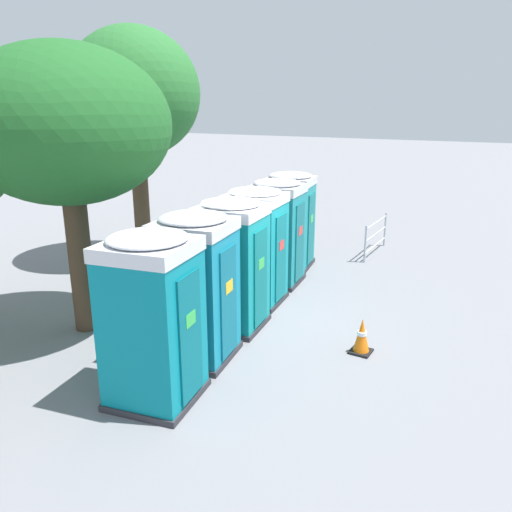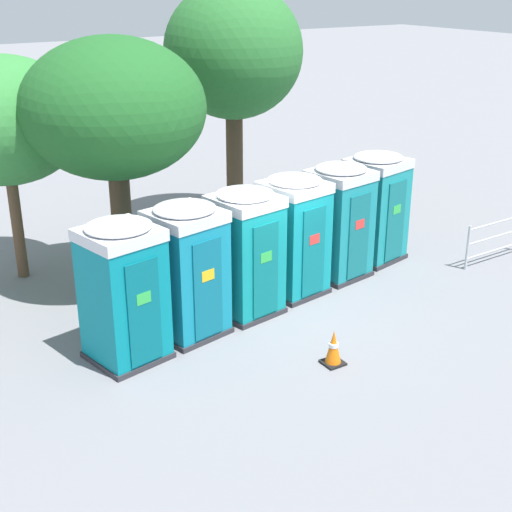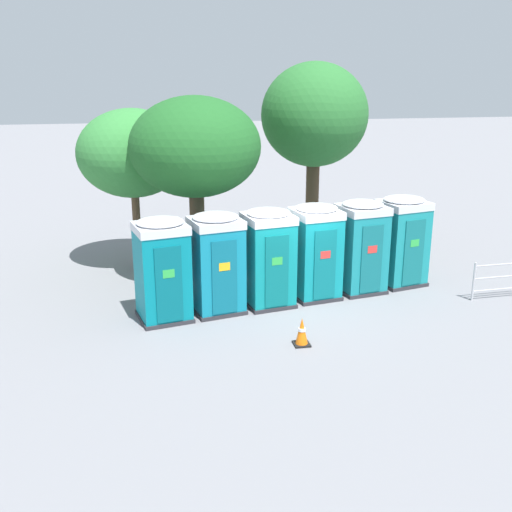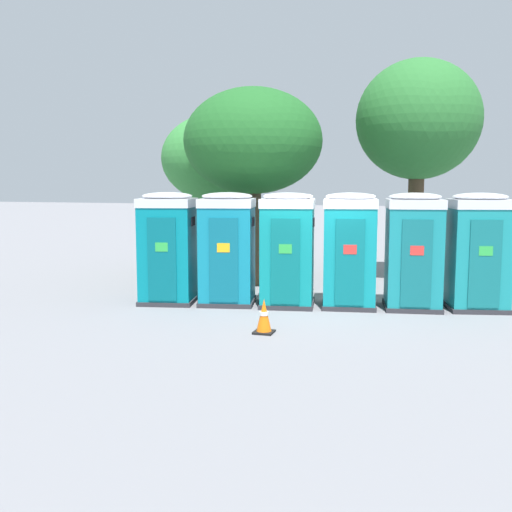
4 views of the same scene
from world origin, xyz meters
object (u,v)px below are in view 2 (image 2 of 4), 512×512
portapotty_1 (187,269)px  portapotty_5 (375,206)px  portapotty_3 (294,235)px  portapotty_4 (339,220)px  street_tree_0 (3,121)px  traffic_cone (333,348)px  portapotty_2 (246,252)px  portapotty_0 (123,291)px  event_barrier (497,237)px  street_tree_1 (233,53)px  street_tree_2 (114,110)px

portapotty_1 → portapotty_5: bearing=10.6°
portapotty_3 → portapotty_4: size_ratio=1.00×
street_tree_0 → traffic_cone: 8.22m
portapotty_2 → traffic_cone: (0.20, -2.56, -0.97)m
portapotty_1 → portapotty_3: (2.71, 0.46, 0.00)m
traffic_cone → portapotty_2: bearing=94.4°
portapotty_0 → event_barrier: (9.09, -0.37, -0.72)m
portapotty_4 → portapotty_5: same height
portapotty_0 → portapotty_4: 5.49m
portapotty_0 → portapotty_3: 4.12m
portapotty_1 → street_tree_1: (3.92, 4.88, 3.17)m
portapotty_0 → street_tree_0: street_tree_0 is taller
street_tree_2 → traffic_cone: size_ratio=8.18×
traffic_cone → portapotty_1: bearing=123.3°
street_tree_1 → portapotty_0: bearing=-135.7°
traffic_cone → event_barrier: event_barrier is taller
portapotty_2 → street_tree_0: (-3.26, 4.20, 2.19)m
portapotty_0 → portapotty_4: same height
portapotty_2 → event_barrier: size_ratio=1.23×
portapotty_0 → street_tree_2: street_tree_2 is taller
portapotty_0 → traffic_cone: 3.73m
traffic_cone → portapotty_5: bearing=41.4°
street_tree_0 → street_tree_2: street_tree_2 is taller
portapotty_4 → portapotty_5: 1.38m
portapotty_3 → event_barrier: size_ratio=1.23×
portapotty_1 → street_tree_0: bearing=113.4°
street_tree_0 → portapotty_4: bearing=-31.8°
portapotty_5 → traffic_cone: (-3.84, -3.39, -0.97)m
portapotty_3 → street_tree_0: 6.43m
portapotty_0 → portapotty_3: bearing=10.2°
event_barrier → street_tree_1: bearing=124.7°
portapotty_1 → portapotty_4: bearing=9.5°
street_tree_1 → street_tree_2: (-4.11, -2.31, -0.64)m
portapotty_0 → portapotty_3: (4.06, 0.73, 0.00)m
event_barrier → street_tree_0: bearing=152.5°
traffic_cone → portapotty_4: bearing=50.7°
portapotty_0 → portapotty_1: (1.35, 0.26, -0.00)m
portapotty_1 → street_tree_2: street_tree_2 is taller
street_tree_0 → traffic_cone: bearing=-62.9°
portapotty_1 → portapotty_5: (5.40, 1.01, -0.00)m
street_tree_1 → event_barrier: bearing=-55.3°
portapotty_1 → traffic_cone: portapotty_1 is taller
traffic_cone → portapotty_0: bearing=144.0°
portapotty_1 → event_barrier: (7.74, -0.63, -0.72)m
portapotty_5 → portapotty_4: bearing=-166.1°
portapotty_4 → traffic_cone: size_ratio=3.97×
portapotty_4 → street_tree_0: size_ratio=0.53×
portapotty_0 → street_tree_1: size_ratio=0.41×
portapotty_3 → portapotty_4: 1.37m
street_tree_1 → traffic_cone: street_tree_1 is taller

